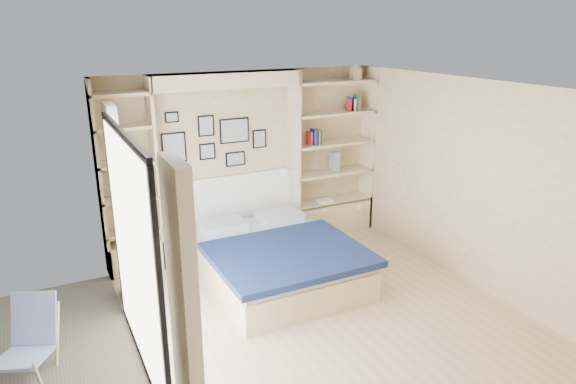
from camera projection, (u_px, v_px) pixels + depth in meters
name	position (u px, v px, depth m)	size (l,w,h in m)	color
ground	(324.00, 314.00, 5.72)	(4.50, 4.50, 0.00)	tan
room_shell	(239.00, 190.00, 6.52)	(4.50, 4.50, 4.50)	#D0B57E
bed	(275.00, 258.00, 6.45)	(1.79, 2.34, 1.07)	beige
photo_gallery	(214.00, 140.00, 6.92)	(1.48, 0.02, 0.82)	black
reading_lamps	(231.00, 178.00, 6.95)	(1.92, 0.12, 0.15)	silver
shelf_decor	(318.00, 126.00, 7.42)	(3.50, 0.23, 2.03)	#A51E1E
deck_chair	(28.00, 339.00, 4.69)	(0.66, 0.82, 0.71)	tan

